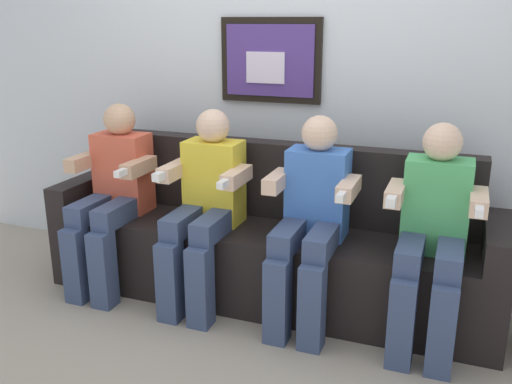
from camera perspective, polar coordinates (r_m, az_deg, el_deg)
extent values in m
plane|color=#9E9384|center=(3.14, -0.99, -13.09)|extent=(6.50, 6.50, 0.00)
cube|color=silver|center=(3.44, 3.69, 12.45)|extent=(5.00, 0.05, 2.60)
cube|color=black|center=(3.44, 1.51, 13.31)|extent=(0.63, 0.03, 0.50)
cube|color=#4C337F|center=(3.43, 1.42, 13.30)|extent=(0.55, 0.02, 0.42)
cube|color=silver|center=(3.43, 0.99, 12.61)|extent=(0.24, 0.02, 0.18)
cube|color=black|center=(3.28, 0.87, -7.29)|extent=(2.32, 0.58, 0.45)
cube|color=black|center=(3.32, 2.19, 1.30)|extent=(2.32, 0.14, 0.45)
cube|color=black|center=(3.80, -16.83, -3.12)|extent=(0.14, 0.58, 0.62)
cube|color=black|center=(3.09, 23.10, -8.59)|extent=(0.14, 0.58, 0.62)
cube|color=#D8593F|center=(3.51, -13.42, 1.98)|extent=(0.32, 0.20, 0.48)
sphere|color=tan|center=(3.44, -13.79, 7.22)|extent=(0.19, 0.19, 0.19)
cube|color=#38476B|center=(3.46, -16.29, -1.60)|extent=(0.12, 0.40, 0.12)
cube|color=#38476B|center=(3.35, -13.81, -1.97)|extent=(0.12, 0.40, 0.12)
cube|color=#38476B|center=(3.41, -17.88, -7.14)|extent=(0.12, 0.12, 0.45)
cube|color=#38476B|center=(3.31, -15.40, -7.69)|extent=(0.12, 0.12, 0.45)
cube|color=tan|center=(3.51, -17.18, 3.02)|extent=(0.08, 0.28, 0.08)
cube|color=tan|center=(3.29, -11.91, 2.53)|extent=(0.08, 0.28, 0.08)
cube|color=white|center=(3.16, -13.46, 2.01)|extent=(0.04, 0.13, 0.04)
cube|color=yellow|center=(3.22, -4.30, 1.03)|extent=(0.32, 0.20, 0.48)
sphere|color=beige|center=(3.14, -4.43, 6.75)|extent=(0.19, 0.19, 0.19)
cube|color=#38476B|center=(3.14, -7.25, -2.92)|extent=(0.12, 0.40, 0.12)
cube|color=#38476B|center=(3.06, -4.26, -3.34)|extent=(0.12, 0.40, 0.12)
cube|color=#38476B|center=(3.09, -8.78, -9.08)|extent=(0.12, 0.12, 0.45)
cube|color=#38476B|center=(3.01, -5.75, -9.67)|extent=(0.12, 0.12, 0.45)
cube|color=beige|center=(3.17, -8.35, 2.19)|extent=(0.08, 0.28, 0.08)
cube|color=beige|center=(3.01, -2.00, 1.55)|extent=(0.08, 0.28, 0.08)
cube|color=white|center=(2.87, -3.23, 0.94)|extent=(0.04, 0.13, 0.04)
cube|color=white|center=(3.04, -9.81, 1.63)|extent=(0.04, 0.10, 0.04)
cube|color=#3F72CC|center=(3.02, 6.32, -0.10)|extent=(0.32, 0.20, 0.48)
sphere|color=beige|center=(2.94, 6.53, 5.97)|extent=(0.19, 0.19, 0.19)
cube|color=#38476B|center=(2.92, 3.50, -4.39)|extent=(0.12, 0.40, 0.12)
cube|color=#38476B|center=(2.87, 6.94, -4.83)|extent=(0.12, 0.40, 0.12)
cube|color=#38476B|center=(2.86, 2.19, -11.09)|extent=(0.12, 0.12, 0.45)
cube|color=#38476B|center=(2.82, 5.73, -11.65)|extent=(0.12, 0.12, 0.45)
cube|color=beige|center=(2.94, 2.19, 1.12)|extent=(0.08, 0.28, 0.08)
cube|color=beige|center=(2.84, 9.47, 0.37)|extent=(0.08, 0.28, 0.08)
cube|color=white|center=(2.69, 8.80, -0.35)|extent=(0.04, 0.13, 0.04)
cube|color=#4CB266|center=(2.94, 17.96, -1.34)|extent=(0.32, 0.20, 0.48)
sphere|color=beige|center=(2.86, 18.56, 4.86)|extent=(0.19, 0.19, 0.19)
cube|color=#38476B|center=(2.82, 15.55, -5.85)|extent=(0.12, 0.40, 0.12)
cube|color=#38476B|center=(2.81, 19.22, -6.24)|extent=(0.12, 0.40, 0.12)
cube|color=#38476B|center=(2.76, 14.65, -12.86)|extent=(0.12, 0.12, 0.45)
cube|color=#38476B|center=(2.75, 18.47, -13.28)|extent=(0.12, 0.12, 0.45)
cube|color=beige|center=(2.81, 14.11, -0.12)|extent=(0.08, 0.28, 0.08)
cube|color=beige|center=(2.80, 21.83, -0.92)|extent=(0.08, 0.28, 0.08)
cube|color=white|center=(2.64, 21.88, -1.73)|extent=(0.04, 0.13, 0.04)
cube|color=white|center=(2.66, 13.70, -0.87)|extent=(0.04, 0.10, 0.04)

